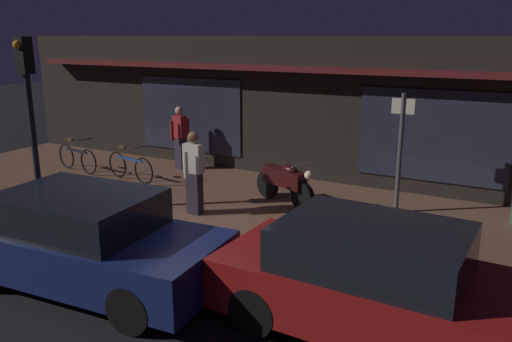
{
  "coord_description": "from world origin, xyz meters",
  "views": [
    {
      "loc": [
        5.05,
        -6.49,
        3.63
      ],
      "look_at": [
        0.25,
        2.4,
        0.95
      ],
      "focal_mm": 36.15,
      "sensor_mm": 36.0,
      "label": 1
    }
  ],
  "objects": [
    {
      "name": "bicycle_extra",
      "position": [
        -5.31,
        2.83,
        0.51
      ],
      "size": [
        1.64,
        0.45,
        0.91
      ],
      "color": "black",
      "rests_on": "sidewalk_slab"
    },
    {
      "name": "parked_car_across",
      "position": [
        3.65,
        -0.75,
        0.7
      ],
      "size": [
        4.17,
        1.94,
        1.42
      ],
      "color": "black",
      "rests_on": "ground_plane"
    },
    {
      "name": "storefront_building",
      "position": [
        0.0,
        6.39,
        1.8
      ],
      "size": [
        18.0,
        3.3,
        3.6
      ],
      "color": "black",
      "rests_on": "ground_plane"
    },
    {
      "name": "parked_car_far",
      "position": [
        -0.5,
        -1.47,
        0.7
      ],
      "size": [
        4.2,
        2.01,
        1.42
      ],
      "color": "black",
      "rests_on": "ground_plane"
    },
    {
      "name": "sidewalk_slab",
      "position": [
        0.0,
        3.0,
        0.07
      ],
      "size": [
        18.0,
        4.0,
        0.15
      ],
      "primitive_type": "cube",
      "color": "brown",
      "rests_on": "ground_plane"
    },
    {
      "name": "bicycle_parked",
      "position": [
        -3.45,
        2.78,
        0.51
      ],
      "size": [
        1.64,
        0.44,
        0.91
      ],
      "color": "black",
      "rests_on": "sidewalk_slab"
    },
    {
      "name": "traffic_light_pole",
      "position": [
        -3.54,
        0.19,
        2.48
      ],
      "size": [
        0.24,
        0.33,
        3.6
      ],
      "color": "black",
      "rests_on": "ground_plane"
    },
    {
      "name": "sign_post",
      "position": [
        2.85,
        3.54,
        1.51
      ],
      "size": [
        0.44,
        0.09,
        2.4
      ],
      "color": "#47474C",
      "rests_on": "sidewalk_slab"
    },
    {
      "name": "person_bystander",
      "position": [
        -0.68,
        1.55,
        1.03
      ],
      "size": [
        0.38,
        0.61,
        1.67
      ],
      "color": "#28232D",
      "rests_on": "sidewalk_slab"
    },
    {
      "name": "motorcycle",
      "position": [
        0.66,
        2.95,
        0.65
      ],
      "size": [
        1.61,
        0.85,
        0.97
      ],
      "color": "black",
      "rests_on": "sidewalk_slab"
    },
    {
      "name": "person_photographer",
      "position": [
        -3.07,
        4.33,
        1.03
      ],
      "size": [
        0.43,
        0.61,
        1.67
      ],
      "color": "#28232D",
      "rests_on": "sidewalk_slab"
    },
    {
      "name": "ground_plane",
      "position": [
        0.0,
        0.0,
        0.0
      ],
      "size": [
        60.0,
        60.0,
        0.0
      ],
      "primitive_type": "plane",
      "color": "black"
    }
  ]
}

